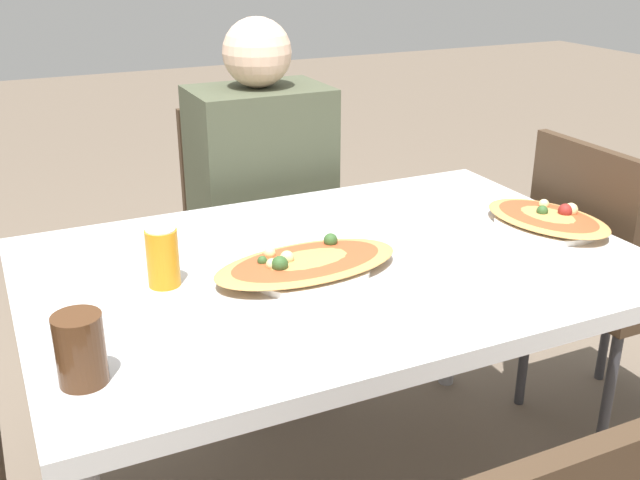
{
  "coord_description": "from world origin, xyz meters",
  "views": [
    {
      "loc": [
        -0.68,
        -1.36,
        1.4
      ],
      "look_at": [
        -0.04,
        -0.01,
        0.78
      ],
      "focal_mm": 42.0,
      "sensor_mm": 36.0,
      "label": 1
    }
  ],
  "objects_px": {
    "dining_table": "(335,286)",
    "chair_side_right": "(604,273)",
    "soda_can": "(163,257)",
    "drink_glass": "(80,349)",
    "pizza_main": "(306,264)",
    "chair_far_seated": "(252,228)",
    "pizza_second": "(548,219)",
    "person_seated": "(263,181)"
  },
  "relations": [
    {
      "from": "chair_far_seated",
      "to": "soda_can",
      "type": "height_order",
      "value": "chair_far_seated"
    },
    {
      "from": "pizza_second",
      "to": "soda_can",
      "type": "bearing_deg",
      "value": 175.31
    },
    {
      "from": "soda_can",
      "to": "pizza_main",
      "type": "bearing_deg",
      "value": -13.99
    },
    {
      "from": "person_seated",
      "to": "drink_glass",
      "type": "height_order",
      "value": "person_seated"
    },
    {
      "from": "dining_table",
      "to": "pizza_second",
      "type": "bearing_deg",
      "value": -4.09
    },
    {
      "from": "pizza_main",
      "to": "drink_glass",
      "type": "bearing_deg",
      "value": -155.24
    },
    {
      "from": "chair_far_seated",
      "to": "chair_side_right",
      "type": "bearing_deg",
      "value": 135.85
    },
    {
      "from": "drink_glass",
      "to": "pizza_main",
      "type": "bearing_deg",
      "value": 24.76
    },
    {
      "from": "soda_can",
      "to": "chair_far_seated",
      "type": "bearing_deg",
      "value": 58.34
    },
    {
      "from": "dining_table",
      "to": "chair_side_right",
      "type": "bearing_deg",
      "value": 1.86
    },
    {
      "from": "dining_table",
      "to": "person_seated",
      "type": "height_order",
      "value": "person_seated"
    },
    {
      "from": "pizza_second",
      "to": "person_seated",
      "type": "bearing_deg",
      "value": 124.12
    },
    {
      "from": "chair_side_right",
      "to": "soda_can",
      "type": "height_order",
      "value": "chair_side_right"
    },
    {
      "from": "dining_table",
      "to": "chair_far_seated",
      "type": "height_order",
      "value": "chair_far_seated"
    },
    {
      "from": "dining_table",
      "to": "drink_glass",
      "type": "relative_size",
      "value": 11.16
    },
    {
      "from": "dining_table",
      "to": "drink_glass",
      "type": "bearing_deg",
      "value": -155.59
    },
    {
      "from": "chair_side_right",
      "to": "person_seated",
      "type": "bearing_deg",
      "value": -129.5
    },
    {
      "from": "dining_table",
      "to": "soda_can",
      "type": "distance_m",
      "value": 0.4
    },
    {
      "from": "dining_table",
      "to": "pizza_main",
      "type": "bearing_deg",
      "value": -157.67
    },
    {
      "from": "drink_glass",
      "to": "soda_can",
      "type": "bearing_deg",
      "value": 55.25
    },
    {
      "from": "chair_far_seated",
      "to": "pizza_second",
      "type": "bearing_deg",
      "value": 120.28
    },
    {
      "from": "person_seated",
      "to": "dining_table",
      "type": "bearing_deg",
      "value": 82.72
    },
    {
      "from": "pizza_main",
      "to": "dining_table",
      "type": "bearing_deg",
      "value": 22.33
    },
    {
      "from": "chair_side_right",
      "to": "pizza_second",
      "type": "relative_size",
      "value": 2.45
    },
    {
      "from": "dining_table",
      "to": "chair_side_right",
      "type": "xyz_separation_m",
      "value": [
        0.86,
        0.03,
        -0.15
      ]
    },
    {
      "from": "soda_can",
      "to": "drink_glass",
      "type": "height_order",
      "value": "soda_can"
    },
    {
      "from": "chair_far_seated",
      "to": "pizza_main",
      "type": "xyz_separation_m",
      "value": [
        -0.17,
        -0.82,
        0.23
      ]
    },
    {
      "from": "chair_far_seated",
      "to": "chair_side_right",
      "type": "relative_size",
      "value": 1.0
    },
    {
      "from": "dining_table",
      "to": "person_seated",
      "type": "relative_size",
      "value": 1.14
    },
    {
      "from": "person_seated",
      "to": "pizza_second",
      "type": "bearing_deg",
      "value": 124.12
    },
    {
      "from": "chair_side_right",
      "to": "pizza_second",
      "type": "xyz_separation_m",
      "value": [
        -0.3,
        -0.07,
        0.23
      ]
    },
    {
      "from": "pizza_main",
      "to": "chair_side_right",
      "type": "bearing_deg",
      "value": 3.82
    },
    {
      "from": "dining_table",
      "to": "pizza_main",
      "type": "relative_size",
      "value": 3.14
    },
    {
      "from": "pizza_second",
      "to": "chair_far_seated",
      "type": "bearing_deg",
      "value": 120.28
    },
    {
      "from": "dining_table",
      "to": "pizza_main",
      "type": "height_order",
      "value": "pizza_main"
    },
    {
      "from": "drink_glass",
      "to": "chair_far_seated",
      "type": "bearing_deg",
      "value": 57.43
    },
    {
      "from": "chair_side_right",
      "to": "pizza_main",
      "type": "height_order",
      "value": "chair_side_right"
    },
    {
      "from": "chair_far_seated",
      "to": "drink_glass",
      "type": "xyz_separation_m",
      "value": [
        -0.67,
        -1.05,
        0.27
      ]
    },
    {
      "from": "chair_side_right",
      "to": "pizza_main",
      "type": "relative_size",
      "value": 2.09
    },
    {
      "from": "soda_can",
      "to": "pizza_second",
      "type": "height_order",
      "value": "soda_can"
    },
    {
      "from": "chair_far_seated",
      "to": "person_seated",
      "type": "distance_m",
      "value": 0.22
    },
    {
      "from": "dining_table",
      "to": "chair_side_right",
      "type": "relative_size",
      "value": 1.51
    }
  ]
}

